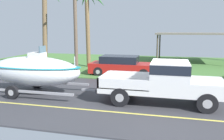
# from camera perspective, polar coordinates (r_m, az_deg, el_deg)

# --- Properties ---
(ground) EXTENTS (36.00, 22.00, 0.11)m
(ground) POSITION_cam_1_polar(r_m,az_deg,el_deg) (19.09, 13.56, -0.19)
(ground) COLOR #38383D
(pickup_truck_towing) EXTENTS (5.49, 2.03, 1.86)m
(pickup_truck_towing) POSITION_cam_1_polar(r_m,az_deg,el_deg) (10.52, 13.57, -2.50)
(pickup_truck_towing) COLOR silver
(pickup_truck_towing) RESTS_ON ground
(boat_on_trailer) EXTENTS (6.23, 2.36, 2.44)m
(boat_on_trailer) POSITION_cam_1_polar(r_m,az_deg,el_deg) (12.41, -18.54, -0.19)
(boat_on_trailer) COLOR gray
(boat_on_trailer) RESTS_ON ground
(parked_sedan_far) EXTENTS (4.61, 1.84, 1.38)m
(parked_sedan_far) POSITION_cam_1_polar(r_m,az_deg,el_deg) (16.64, 2.43, 1.01)
(parked_sedan_far) COLOR #B21E19
(parked_sedan_far) RESTS_ON ground
(carport_awning) EXTENTS (7.61, 4.93, 2.90)m
(carport_awning) POSITION_cam_1_polar(r_m,az_deg,el_deg) (23.43, 20.15, 8.16)
(carport_awning) COLOR #4C4238
(carport_awning) RESTS_ON ground
(palm_tree_near_left) EXTENTS (3.23, 2.95, 6.93)m
(palm_tree_near_left) POSITION_cam_1_polar(r_m,az_deg,el_deg) (20.14, -5.97, 16.02)
(palm_tree_near_left) COLOR brown
(palm_tree_near_left) RESTS_ON ground
(palm_tree_mid) EXTENTS (2.85, 3.12, 7.08)m
(palm_tree_mid) POSITION_cam_1_polar(r_m,az_deg,el_deg) (19.48, -16.24, 16.03)
(palm_tree_mid) COLOR brown
(palm_tree_mid) RESTS_ON ground
(utility_pole) EXTENTS (0.24, 1.80, 7.14)m
(utility_pole) POSITION_cam_1_polar(r_m,az_deg,el_deg) (16.27, -8.88, 11.47)
(utility_pole) COLOR brown
(utility_pole) RESTS_ON ground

